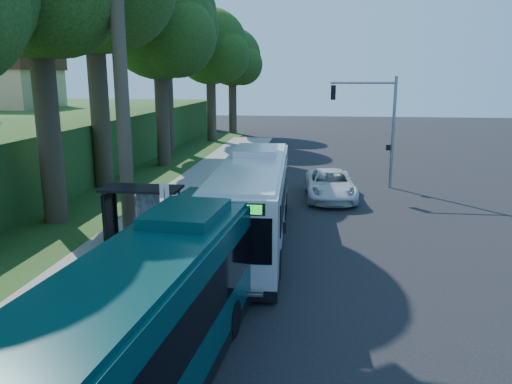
# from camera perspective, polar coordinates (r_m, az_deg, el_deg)

# --- Properties ---
(ground) EXTENTS (140.00, 140.00, 0.00)m
(ground) POSITION_cam_1_polar(r_m,az_deg,el_deg) (23.21, 6.52, -4.49)
(ground) COLOR black
(ground) RESTS_ON ground
(sidewalk) EXTENTS (4.50, 70.00, 0.12)m
(sidewalk) POSITION_cam_1_polar(r_m,az_deg,el_deg) (24.34, -10.96, -3.67)
(sidewalk) COLOR gray
(sidewalk) RESTS_ON ground
(red_curb) EXTENTS (0.25, 30.00, 0.13)m
(red_curb) POSITION_cam_1_polar(r_m,az_deg,el_deg) (20.06, -8.15, -7.19)
(red_curb) COLOR maroon
(red_curb) RESTS_ON ground
(grass_verge) EXTENTS (8.00, 70.00, 0.06)m
(grass_verge) POSITION_cam_1_polar(r_m,az_deg,el_deg) (30.92, -18.22, -0.58)
(grass_verge) COLOR #234719
(grass_verge) RESTS_ON ground
(bus_shelter) EXTENTS (3.20, 1.51, 2.55)m
(bus_shelter) POSITION_cam_1_polar(r_m,az_deg,el_deg) (21.27, -13.38, -1.34)
(bus_shelter) COLOR black
(bus_shelter) RESTS_ON ground
(stop_sign_pole) EXTENTS (0.35, 0.06, 3.17)m
(stop_sign_pole) POSITION_cam_1_polar(r_m,az_deg,el_deg) (18.65, -10.33, -2.33)
(stop_sign_pole) COLOR gray
(stop_sign_pole) RESTS_ON ground
(traffic_signal_pole) EXTENTS (4.10, 0.30, 7.00)m
(traffic_signal_pole) POSITION_cam_1_polar(r_m,az_deg,el_deg) (32.46, 13.69, 8.19)
(traffic_signal_pole) COLOR gray
(traffic_signal_pole) RESTS_ON ground
(tree_2) EXTENTS (8.82, 8.40, 15.12)m
(tree_2) POSITION_cam_1_polar(r_m,az_deg,el_deg) (40.12, -10.91, 17.83)
(tree_2) COLOR #382B1E
(tree_2) RESTS_ON ground
(tree_3) EXTENTS (10.08, 9.60, 17.28)m
(tree_3) POSITION_cam_1_polar(r_m,az_deg,el_deg) (48.46, -10.32, 18.77)
(tree_3) COLOR #382B1E
(tree_3) RESTS_ON ground
(tree_4) EXTENTS (8.40, 8.00, 14.14)m
(tree_4) POSITION_cam_1_polar(r_m,az_deg,el_deg) (55.40, -5.15, 15.84)
(tree_4) COLOR #382B1E
(tree_4) RESTS_ON ground
(tree_5) EXTENTS (7.35, 7.00, 12.86)m
(tree_5) POSITION_cam_1_polar(r_m,az_deg,el_deg) (63.05, -2.66, 14.83)
(tree_5) COLOR #382B1E
(tree_5) RESTS_ON ground
(white_bus) EXTENTS (3.19, 12.79, 3.78)m
(white_bus) POSITION_cam_1_polar(r_m,az_deg,el_deg) (21.40, -0.39, -0.78)
(white_bus) COLOR silver
(white_bus) RESTS_ON ground
(teal_bus) EXTENTS (3.57, 12.29, 3.61)m
(teal_bus) POSITION_cam_1_polar(r_m,az_deg,el_deg) (12.13, -10.80, -12.54)
(teal_bus) COLOR #093333
(teal_bus) RESTS_ON ground
(pickup) EXTENTS (3.10, 6.11, 1.66)m
(pickup) POSITION_cam_1_polar(r_m,az_deg,el_deg) (29.33, 8.49, 0.82)
(pickup) COLOR silver
(pickup) RESTS_ON ground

